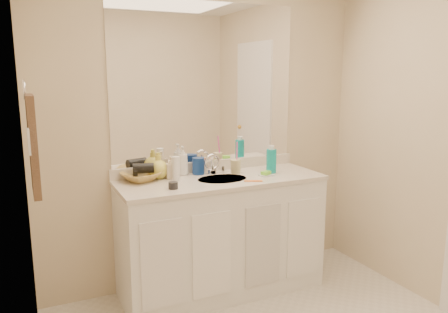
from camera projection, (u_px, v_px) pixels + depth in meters
wall_back at (206, 130)px, 3.38m from camera, size 2.60×0.02×2.40m
wall_left at (27, 189)px, 1.69m from camera, size 0.02×2.60×2.40m
vanity_cabinet at (221, 237)px, 3.29m from camera, size 1.50×0.55×0.85m
countertop at (221, 180)px, 3.20m from camera, size 1.52×0.57×0.03m
backsplash at (207, 166)px, 3.42m from camera, size 1.52×0.03×0.08m
sink_basin at (222, 180)px, 3.19m from camera, size 0.37×0.37×0.02m
faucet at (212, 167)px, 3.33m from camera, size 0.02×0.02×0.11m
mirror at (206, 83)px, 3.31m from camera, size 1.48×0.01×1.20m
blue_mug at (198, 166)px, 3.31m from camera, size 0.12×0.12×0.13m
tan_cup at (236, 166)px, 3.35m from camera, size 0.09×0.09×0.10m
toothbrush at (237, 154)px, 3.33m from camera, size 0.02×0.04×0.19m
mouthwash_bottle at (271, 161)px, 3.36m from camera, size 0.08×0.08×0.18m
soap_dish at (266, 175)px, 3.26m from camera, size 0.10×0.09×0.01m
green_soap at (266, 173)px, 3.26m from camera, size 0.08×0.07×0.02m
orange_comb at (253, 181)px, 3.11m from camera, size 0.13×0.08×0.01m
dark_jar at (173, 185)px, 2.90m from camera, size 0.08×0.08×0.05m
extra_white_bottle at (176, 169)px, 3.11m from camera, size 0.06×0.06×0.17m
soap_bottle_white at (183, 161)px, 3.28m from camera, size 0.10×0.10×0.22m
soap_bottle_cream at (171, 167)px, 3.18m from camera, size 0.08×0.08×0.16m
soap_bottle_yellow at (158, 166)px, 3.18m from camera, size 0.17×0.17×0.19m
wicker_basket at (141, 177)px, 3.11m from camera, size 0.34×0.34×0.06m
hair_dryer at (143, 168)px, 3.11m from camera, size 0.16×0.11×0.07m
towel_ring at (24, 90)px, 2.32m from camera, size 0.01×0.11×0.11m
hand_towel at (33, 145)px, 2.39m from camera, size 0.04×0.32×0.55m
switch_plate at (29, 142)px, 2.19m from camera, size 0.01×0.08×0.13m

